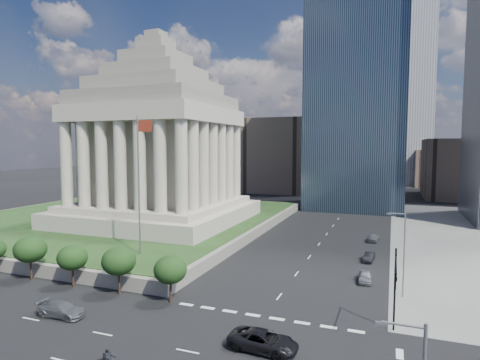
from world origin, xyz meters
The scene contains 16 objects.
ground centered at (0.00, 100.00, 0.00)m, with size 500.00×500.00×0.00m, color black.
plaza_terrace centered at (-45.00, 50.00, 0.90)m, with size 66.00×70.00×1.80m, color slate.
plaza_lawn centered at (-45.00, 50.00, 1.85)m, with size 64.00×68.00×0.10m, color #1D3515.
war_memorial centered at (-34.00, 48.00, 21.40)m, with size 34.00×34.00×39.00m, color #A89E8D, non-canonical shape.
flagpole centered at (-21.83, 24.00, 13.11)m, with size 2.52×0.24×20.00m.
tree_row centered at (-35.50, 14.00, 3.00)m, with size 53.00×4.00×6.00m, color black, non-canonical shape.
midrise_glass centered at (2.00, 95.00, 30.00)m, with size 26.00×26.00×60.00m, color black.
building_filler_ne centered at (32.00, 130.00, 10.00)m, with size 20.00×30.00×20.00m, color brown.
building_filler_nw centered at (-30.00, 130.00, 14.00)m, with size 24.00×30.00×28.00m, color brown.
traffic_signal_ne centered at (12.50, 13.70, 5.25)m, with size 0.30×5.74×8.00m.
street_lamp_north centered at (13.33, 25.00, 5.66)m, with size 2.13×0.22×10.00m.
pickup_truck centered at (2.01, 7.48, 0.85)m, with size 6.11×2.82×1.70m, color black.
suv_grey centered at (-19.55, 6.61, 0.76)m, with size 2.13×5.25×1.52m, color #4E5055.
parked_sedan_near centered at (9.03, 28.97, 0.70)m, with size 4.12×1.66×1.40m, color gray.
parked_sedan_mid centered at (9.00, 38.92, 0.63)m, with size 1.34×3.84×1.27m, color black.
parked_sedan_far centered at (9.00, 52.63, 0.74)m, with size 1.76×4.36×1.49m, color #56575D.
Camera 1 is at (11.98, -24.20, 17.53)m, focal length 30.00 mm.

